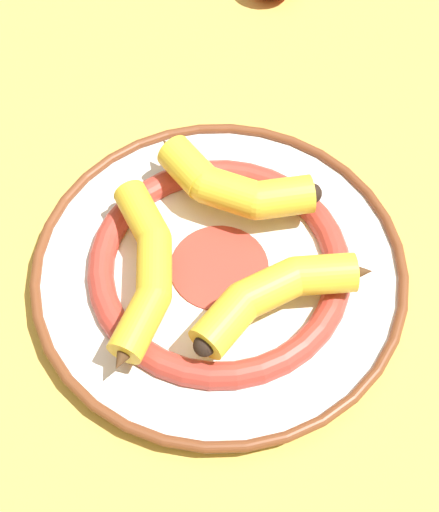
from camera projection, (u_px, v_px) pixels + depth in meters
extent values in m
plane|color=gold|center=(201.00, 275.00, 0.73)|extent=(2.80, 2.80, 0.00)
cylinder|color=white|center=(220.00, 271.00, 0.72)|extent=(0.37, 0.37, 0.02)
torus|color=#AD382D|center=(220.00, 264.00, 0.71)|extent=(0.26, 0.26, 0.03)
cylinder|color=#AD382D|center=(220.00, 266.00, 0.72)|extent=(0.10, 0.10, 0.00)
torus|color=brown|center=(220.00, 265.00, 0.72)|extent=(0.38, 0.38, 0.01)
cylinder|color=gold|center=(139.00, 325.00, 0.64)|extent=(0.07, 0.05, 0.03)
cylinder|color=gold|center=(154.00, 266.00, 0.68)|extent=(0.07, 0.04, 0.03)
cylinder|color=gold|center=(142.00, 215.00, 0.71)|extent=(0.07, 0.06, 0.03)
sphere|color=gold|center=(154.00, 296.00, 0.66)|extent=(0.03, 0.03, 0.03)
sphere|color=gold|center=(155.00, 238.00, 0.69)|extent=(0.03, 0.03, 0.03)
cone|color=#472D19|center=(123.00, 355.00, 0.63)|extent=(0.04, 0.03, 0.03)
sphere|color=black|center=(129.00, 192.00, 0.72)|extent=(0.02, 0.02, 0.02)
cylinder|color=yellow|center=(188.00, 167.00, 0.74)|extent=(0.07, 0.07, 0.04)
cylinder|color=yellow|center=(230.00, 192.00, 0.72)|extent=(0.05, 0.07, 0.04)
cylinder|color=yellow|center=(284.00, 197.00, 0.72)|extent=(0.05, 0.06, 0.04)
sphere|color=yellow|center=(205.00, 184.00, 0.72)|extent=(0.04, 0.04, 0.04)
sphere|color=yellow|center=(257.00, 201.00, 0.71)|extent=(0.04, 0.04, 0.04)
cone|color=#472D19|center=(173.00, 150.00, 0.75)|extent=(0.05, 0.05, 0.03)
sphere|color=black|center=(311.00, 194.00, 0.72)|extent=(0.02, 0.02, 0.02)
cylinder|color=yellow|center=(325.00, 274.00, 0.67)|extent=(0.05, 0.06, 0.04)
cylinder|color=yellow|center=(269.00, 289.00, 0.66)|extent=(0.06, 0.07, 0.04)
cylinder|color=yellow|center=(224.00, 323.00, 0.64)|extent=(0.07, 0.06, 0.04)
sphere|color=yellow|center=(295.00, 276.00, 0.67)|extent=(0.04, 0.04, 0.04)
sphere|color=yellow|center=(243.00, 301.00, 0.65)|extent=(0.04, 0.04, 0.04)
cone|color=#472D19|center=(355.00, 272.00, 0.67)|extent=(0.03, 0.04, 0.03)
sphere|color=black|center=(204.00, 346.00, 0.63)|extent=(0.02, 0.02, 0.02)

